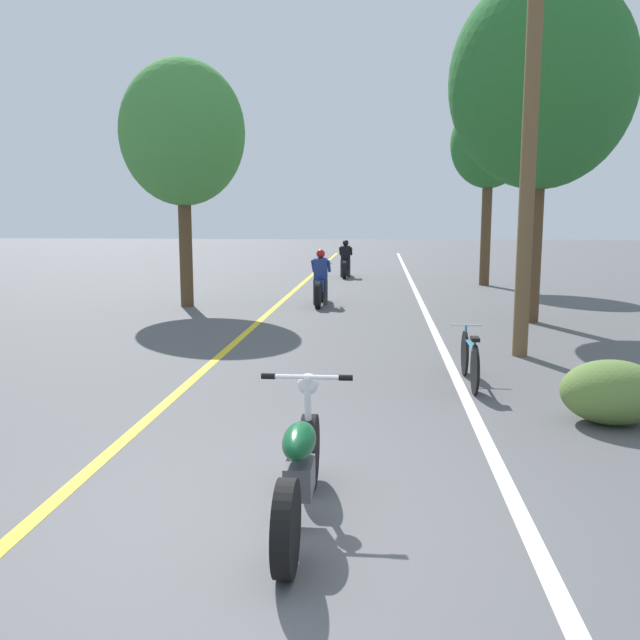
{
  "coord_description": "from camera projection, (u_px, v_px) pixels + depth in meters",
  "views": [
    {
      "loc": [
        0.85,
        -4.43,
        2.25
      ],
      "look_at": [
        0.09,
        4.23,
        0.9
      ],
      "focal_mm": 38.0,
      "sensor_mm": 36.0,
      "label": 1
    }
  ],
  "objects": [
    {
      "name": "ground_plane",
      "position": [
        256.0,
        537.0,
        4.78
      ],
      "size": [
        120.0,
        120.0,
        0.0
      ],
      "primitive_type": "plane",
      "color": "#515154"
    },
    {
      "name": "lane_stripe_center",
      "position": [
        277.0,
        306.0,
        16.96
      ],
      "size": [
        0.14,
        48.0,
        0.01
      ],
      "primitive_type": "cube",
      "color": "yellow",
      "rests_on": "ground"
    },
    {
      "name": "lane_stripe_edge",
      "position": [
        423.0,
        307.0,
        16.65
      ],
      "size": [
        0.14,
        48.0,
        0.01
      ],
      "primitive_type": "cube",
      "color": "white",
      "rests_on": "ground"
    },
    {
      "name": "utility_pole",
      "position": [
        530.0,
        132.0,
        10.42
      ],
      "size": [
        1.1,
        0.24,
        6.85
      ],
      "color": "brown",
      "rests_on": "ground"
    },
    {
      "name": "roadside_tree_right_near",
      "position": [
        542.0,
        82.0,
        13.67
      ],
      "size": [
        3.74,
        3.37,
        7.08
      ],
      "color": "#513A23",
      "rests_on": "ground"
    },
    {
      "name": "roadside_tree_right_far",
      "position": [
        489.0,
        146.0,
        21.3
      ],
      "size": [
        2.41,
        2.17,
        5.87
      ],
      "color": "#513A23",
      "rests_on": "ground"
    },
    {
      "name": "roadside_tree_left",
      "position": [
        182.0,
        134.0,
        16.27
      ],
      "size": [
        3.03,
        2.72,
        5.96
      ],
      "color": "#513A23",
      "rests_on": "ground"
    },
    {
      "name": "roadside_bush",
      "position": [
        612.0,
        392.0,
        7.34
      ],
      "size": [
        1.1,
        0.88,
        0.7
      ],
      "color": "#5B7A38",
      "rests_on": "ground"
    },
    {
      "name": "motorcycle_foreground",
      "position": [
        300.0,
        468.0,
        4.95
      ],
      "size": [
        0.73,
        2.02,
        1.01
      ],
      "color": "black",
      "rests_on": "ground"
    },
    {
      "name": "motorcycle_rider_lead",
      "position": [
        321.0,
        284.0,
        17.1
      ],
      "size": [
        0.5,
        2.1,
        1.4
      ],
      "color": "black",
      "rests_on": "ground"
    },
    {
      "name": "motorcycle_rider_far",
      "position": [
        346.0,
        263.0,
        24.77
      ],
      "size": [
        0.5,
        2.04,
        1.36
      ],
      "color": "black",
      "rests_on": "ground"
    },
    {
      "name": "bicycle_parked",
      "position": [
        470.0,
        359.0,
        9.04
      ],
      "size": [
        0.44,
        1.68,
        0.74
      ],
      "color": "black",
      "rests_on": "ground"
    }
  ]
}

